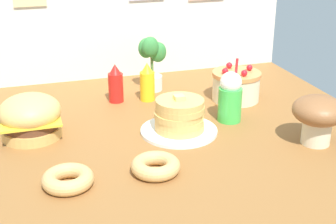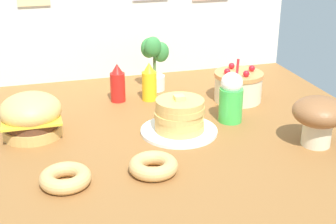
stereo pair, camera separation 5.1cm
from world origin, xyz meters
name	(u,v)px [view 2 (the right image)]	position (x,y,z in m)	size (l,w,h in m)	color
ground_plane	(167,136)	(0.00, 0.00, -0.01)	(2.13, 1.90, 0.02)	brown
burger	(31,116)	(-0.62, 0.17, 0.10)	(0.29, 0.29, 0.21)	#DBA859
pancake_stack	(180,118)	(0.06, 0.00, 0.07)	(0.37, 0.37, 0.19)	white
layer_cake	(238,86)	(0.51, 0.33, 0.08)	(0.27, 0.27, 0.20)	beige
ketchup_bottle	(118,84)	(-0.15, 0.50, 0.10)	(0.08, 0.08, 0.22)	red
mustard_bottle	(149,83)	(0.03, 0.47, 0.10)	(0.08, 0.08, 0.22)	yellow
cream_soda_cup	(231,97)	(0.35, 0.06, 0.13)	(0.12, 0.12, 0.33)	green
donut_pink_glaze	(65,178)	(-0.51, -0.34, 0.03)	(0.20, 0.20, 0.06)	tan
donut_chocolate	(153,165)	(-0.16, -0.34, 0.03)	(0.20, 0.20, 0.06)	tan
potted_plant	(154,61)	(0.10, 0.63, 0.18)	(0.16, 0.13, 0.33)	white
mushroom_stool	(319,116)	(0.62, -0.30, 0.14)	(0.24, 0.24, 0.23)	beige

